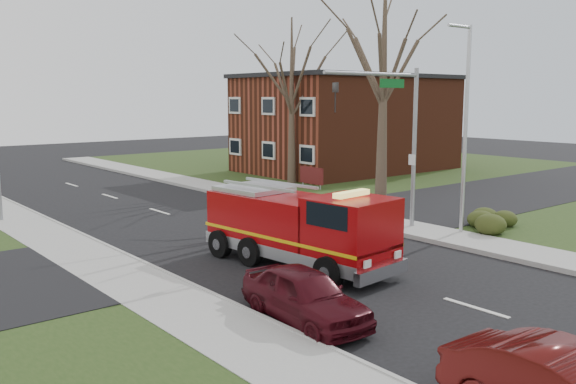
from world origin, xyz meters
TOP-DOWN VIEW (x-y plane):
  - ground at (0.00, 0.00)m, footprint 120.00×120.00m
  - sidewalk_right at (6.20, 0.00)m, footprint 2.40×80.00m
  - sidewalk_left at (-6.20, 0.00)m, footprint 2.40×80.00m
  - cross_street_right at (22.40, 4.00)m, footprint 30.00×8.00m
  - brick_building at (19.00, 18.00)m, footprint 15.40×10.40m
  - health_center_sign at (10.50, 12.50)m, footprint 0.12×2.00m
  - hedge_corner at (9.00, -1.00)m, footprint 2.80×2.00m
  - bare_tree_near at (9.50, 6.00)m, footprint 6.00×6.00m
  - bare_tree_far at (11.00, 15.00)m, footprint 5.25×5.25m
  - traffic_signal_mast at (5.21, 1.50)m, footprint 5.29×0.18m
  - streetlight_pole at (7.14, -0.50)m, footprint 1.48×0.16m
  - fire_engine at (-0.98, 0.15)m, footprint 3.22×7.12m
  - parked_car_maroon at (-4.20, -3.82)m, footprint 1.96×4.18m

SIDE VIEW (x-z plane):
  - ground at x=0.00m, z-range 0.00..0.00m
  - sidewalk_right at x=6.20m, z-range 0.00..0.15m
  - sidewalk_left at x=-6.20m, z-range 0.00..0.15m
  - cross_street_right at x=22.40m, z-range 0.00..0.15m
  - hedge_corner at x=9.00m, z-range 0.13..1.03m
  - parked_car_maroon at x=-4.20m, z-range 0.00..1.38m
  - health_center_sign at x=10.50m, z-range 0.18..1.58m
  - fire_engine at x=-0.98m, z-range -0.13..2.65m
  - brick_building at x=19.00m, z-range 0.03..7.28m
  - streetlight_pole at x=7.14m, z-range 0.35..8.75m
  - traffic_signal_mast at x=5.21m, z-range 1.31..8.11m
  - bare_tree_far at x=11.00m, z-range 1.24..11.74m
  - bare_tree_near at x=9.50m, z-range 1.41..13.41m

